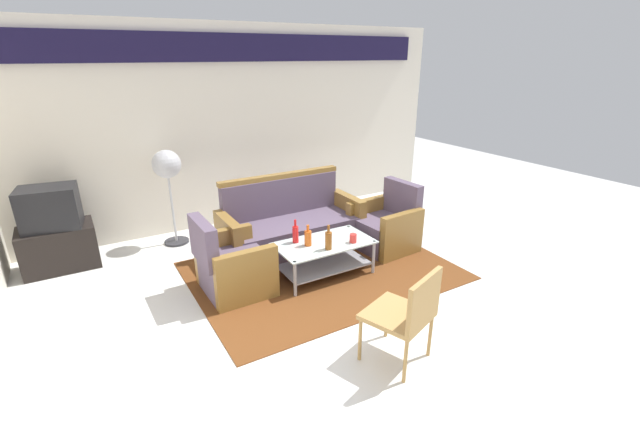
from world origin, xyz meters
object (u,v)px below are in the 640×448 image
(armchair_right, at_px, (386,227))
(pedestal_fan, at_px, (167,170))
(bottle_brown, at_px, (328,240))
(television, at_px, (50,208))
(tv_stand, at_px, (59,248))
(bottle_red, at_px, (295,234))
(armchair_left, at_px, (232,267))
(wicker_chair, at_px, (408,311))
(coffee_table, at_px, (324,254))
(cup, at_px, (353,238))
(bottle_orange, at_px, (308,238))
(couch, at_px, (291,228))

(armchair_right, relative_size, pedestal_fan, 0.67)
(bottle_brown, height_order, television, television)
(tv_stand, height_order, television, television)
(bottle_red, height_order, television, television)
(bottle_brown, height_order, tv_stand, bottle_brown)
(armchair_left, relative_size, tv_stand, 1.06)
(bottle_red, distance_m, pedestal_fan, 1.97)
(wicker_chair, bearing_deg, armchair_right, 35.56)
(armchair_left, relative_size, armchair_right, 1.00)
(coffee_table, bearing_deg, cup, -29.88)
(bottle_orange, distance_m, bottle_brown, 0.25)
(couch, xyz_separation_m, armchair_left, (-1.00, -0.59, -0.03))
(armchair_right, distance_m, cup, 0.91)
(coffee_table, bearing_deg, armchair_right, 12.52)
(coffee_table, xyz_separation_m, television, (-2.60, 1.76, 0.49))
(bottle_orange, height_order, bottle_brown, bottle_brown)
(couch, distance_m, wicker_chair, 2.44)
(couch, bearing_deg, television, -20.75)
(coffee_table, bearing_deg, pedestal_fan, 124.63)
(bottle_red, bearing_deg, armchair_left, 178.31)
(cup, distance_m, pedestal_fan, 2.56)
(bottle_orange, bearing_deg, couch, 77.34)
(armchair_right, xyz_separation_m, bottle_brown, (-1.13, -0.42, 0.23))
(bottle_orange, height_order, cup, bottle_orange)
(couch, bearing_deg, armchair_left, 30.61)
(couch, xyz_separation_m, wicker_chair, (-0.19, -2.42, 0.18))
(cup, relative_size, television, 0.15)
(pedestal_fan, bearing_deg, bottle_orange, -59.44)
(pedestal_fan, bearing_deg, armchair_right, -33.91)
(armchair_left, bearing_deg, armchair_right, 90.49)
(armchair_left, distance_m, bottle_orange, 0.88)
(armchair_left, relative_size, bottle_red, 3.13)
(bottle_brown, bearing_deg, bottle_red, 122.75)
(bottle_red, xyz_separation_m, pedestal_fan, (-0.97, 1.64, 0.50))
(coffee_table, xyz_separation_m, cup, (0.28, -0.16, 0.19))
(bottle_brown, bearing_deg, cup, 2.26)
(cup, bearing_deg, bottle_red, 149.21)
(coffee_table, relative_size, television, 1.68)
(couch, bearing_deg, cup, 107.97)
(armchair_left, bearing_deg, bottle_orange, 77.73)
(bottle_orange, xyz_separation_m, television, (-2.40, 1.74, 0.26))
(bottle_brown, xyz_separation_m, bottle_red, (-0.22, 0.34, -0.00))
(tv_stand, bearing_deg, bottle_red, -34.36)
(armchair_right, distance_m, wicker_chair, 2.30)
(bottle_orange, xyz_separation_m, tv_stand, (-2.40, 1.73, -0.24))
(cup, bearing_deg, armchair_left, 164.88)
(couch, xyz_separation_m, television, (-2.57, 0.98, 0.44))
(armchair_right, height_order, bottle_orange, armchair_right)
(bottle_red, bearing_deg, tv_stand, 145.64)
(armchair_right, relative_size, wicker_chair, 1.01)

